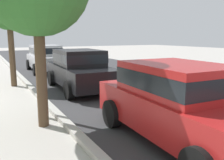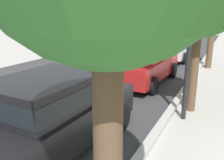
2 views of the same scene
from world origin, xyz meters
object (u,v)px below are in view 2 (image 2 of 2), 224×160
parked_car_red (143,62)px  parked_car_black (52,111)px  lamp_post (192,20)px  parked_car_white (175,45)px

parked_car_red → parked_car_black: bearing=180.0°
parked_car_black → lamp_post: size_ratio=1.07×
parked_car_red → parked_car_white: bearing=0.0°
parked_car_black → parked_car_red: size_ratio=1.00×
parked_car_red → lamp_post: bearing=-143.1°
parked_car_red → parked_car_white: same height
parked_car_black → parked_car_white: (11.21, 0.00, 0.00)m
parked_car_white → parked_car_red: bearing=180.0°
parked_car_black → parked_car_red: bearing=0.0°
parked_car_white → parked_car_black: bearing=180.0°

